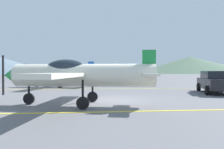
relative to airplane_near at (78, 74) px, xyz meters
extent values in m
plane|color=slate|center=(1.61, 1.45, -1.45)|extent=(400.00, 400.00, 0.00)
cube|color=yellow|center=(1.61, -1.75, -1.45)|extent=(80.00, 0.16, 0.01)
cube|color=yellow|center=(1.61, 8.67, -1.45)|extent=(80.00, 0.16, 0.01)
cylinder|color=silver|center=(0.28, -0.05, -0.04)|extent=(6.70, 2.27, 1.07)
cone|color=#1E8C3F|center=(-3.30, 0.62, -0.04)|extent=(0.84, 1.02, 0.91)
cube|color=black|center=(-3.69, 0.69, -0.04)|extent=(0.06, 0.12, 1.95)
ellipsoid|color=#1E2833|center=(-0.58, 0.11, 0.28)|extent=(2.08, 1.22, 0.88)
cube|color=silver|center=(-0.10, 0.02, 0.01)|extent=(2.63, 8.62, 0.16)
cube|color=silver|center=(3.25, -0.61, 0.01)|extent=(1.14, 2.61, 0.10)
cube|color=#1E8C3F|center=(3.25, -0.61, 0.54)|extent=(0.62, 0.23, 1.17)
cylinder|color=black|center=(-2.40, 0.45, -0.69)|extent=(0.10, 0.10, 0.98)
cylinder|color=black|center=(-2.40, 0.45, -1.18)|extent=(0.56, 0.22, 0.55)
cylinder|color=black|center=(0.67, 0.96, -0.69)|extent=(0.10, 0.10, 0.98)
cylinder|color=black|center=(0.67, 0.96, -1.18)|extent=(0.56, 0.22, 0.55)
cylinder|color=black|center=(0.28, -1.14, -0.69)|extent=(0.10, 0.10, 0.98)
cylinder|color=black|center=(0.28, -1.14, -1.18)|extent=(0.56, 0.22, 0.55)
cylinder|color=silver|center=(-2.47, 11.42, -0.04)|extent=(6.70, 2.43, 1.07)
cone|color=blue|center=(-6.04, 12.18, -0.04)|extent=(0.86, 1.03, 0.91)
cube|color=black|center=(-6.42, 12.26, -0.04)|extent=(0.06, 0.12, 1.95)
ellipsoid|color=#1E2833|center=(-3.33, 11.60, 0.28)|extent=(2.09, 1.26, 0.88)
cube|color=silver|center=(-2.85, 11.50, 0.01)|extent=(2.84, 8.60, 0.16)
cube|color=silver|center=(0.48, 10.79, 0.01)|extent=(1.19, 2.62, 0.10)
cube|color=blue|center=(0.48, 10.79, 0.54)|extent=(0.62, 0.24, 1.17)
cylinder|color=black|center=(-5.13, 11.99, -0.69)|extent=(0.10, 0.10, 0.98)
cylinder|color=black|center=(-5.13, 11.99, -1.18)|extent=(0.56, 0.23, 0.55)
cylinder|color=black|center=(-2.05, 12.43, -0.69)|extent=(0.10, 0.10, 0.98)
cylinder|color=black|center=(-2.05, 12.43, -1.18)|extent=(0.56, 0.23, 0.55)
cylinder|color=black|center=(-2.50, 10.33, -0.69)|extent=(0.10, 0.10, 0.98)
cylinder|color=black|center=(-2.50, 10.33, -1.18)|extent=(0.56, 0.23, 0.55)
cylinder|color=white|center=(1.13, 21.96, -0.04)|extent=(6.70, 2.42, 1.07)
cone|color=#1E8C3F|center=(4.70, 22.72, -0.04)|extent=(0.86, 1.03, 0.91)
cube|color=black|center=(5.09, 22.80, -0.04)|extent=(0.06, 0.12, 1.95)
ellipsoid|color=#1E2833|center=(1.99, 22.15, 0.28)|extent=(2.09, 1.26, 0.88)
cube|color=white|center=(1.51, 22.04, 0.01)|extent=(2.83, 8.60, 0.16)
cube|color=white|center=(-1.82, 21.34, 0.01)|extent=(1.19, 2.62, 0.10)
cube|color=#1E8C3F|center=(-1.82, 21.34, 0.54)|extent=(0.62, 0.24, 1.17)
cylinder|color=black|center=(3.80, 22.53, -0.69)|extent=(0.10, 0.10, 0.98)
cylinder|color=black|center=(3.80, 22.53, -1.18)|extent=(0.56, 0.23, 0.55)
cylinder|color=black|center=(1.17, 20.88, -0.69)|extent=(0.10, 0.10, 0.98)
cylinder|color=black|center=(1.17, 20.88, -1.18)|extent=(0.56, 0.23, 0.55)
cylinder|color=black|center=(0.72, 22.97, -0.69)|extent=(0.10, 0.10, 0.98)
cylinder|color=black|center=(0.72, 22.97, -1.18)|extent=(0.56, 0.23, 0.55)
cylinder|color=silver|center=(7.52, 31.78, -0.04)|extent=(6.70, 2.10, 1.07)
cone|color=#1E8C3F|center=(11.12, 32.35, -0.04)|extent=(0.82, 1.01, 0.91)
cube|color=black|center=(11.51, 32.41, -0.04)|extent=(0.06, 0.12, 1.95)
ellipsoid|color=#1E2833|center=(8.38, 31.91, 0.28)|extent=(2.06, 1.17, 0.88)
cube|color=silver|center=(7.90, 31.84, 0.01)|extent=(2.40, 8.63, 0.16)
cube|color=silver|center=(4.54, 31.30, 0.01)|extent=(1.07, 2.61, 0.10)
cube|color=#1E8C3F|center=(4.54, 31.30, 0.54)|extent=(0.62, 0.21, 1.17)
cylinder|color=black|center=(10.21, 32.21, -0.69)|extent=(0.10, 0.10, 0.98)
cylinder|color=black|center=(10.21, 32.21, -1.18)|extent=(0.56, 0.20, 0.55)
cylinder|color=black|center=(7.49, 30.69, -0.69)|extent=(0.10, 0.10, 0.98)
cylinder|color=black|center=(7.49, 30.69, -1.18)|extent=(0.56, 0.20, 0.55)
cylinder|color=black|center=(7.16, 32.80, -0.69)|extent=(0.10, 0.10, 0.98)
cylinder|color=black|center=(7.16, 32.80, -1.18)|extent=(0.56, 0.20, 0.55)
cube|color=black|center=(9.66, 4.46, -0.76)|extent=(2.98, 4.64, 0.75)
cube|color=black|center=(9.70, 4.60, -0.11)|extent=(2.22, 2.77, 0.55)
cylinder|color=black|center=(8.38, 3.37, -1.13)|extent=(0.40, 0.68, 0.64)
cylinder|color=black|center=(9.21, 6.08, -1.13)|extent=(0.40, 0.68, 0.64)
cylinder|color=black|center=(10.93, 5.55, -1.13)|extent=(0.40, 0.68, 0.64)
cone|color=#4C6651|center=(75.26, 142.48, 5.05)|extent=(89.84, 89.84, 13.00)
camera|label=1|loc=(0.74, -9.70, 0.15)|focal=32.67mm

